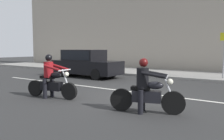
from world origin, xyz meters
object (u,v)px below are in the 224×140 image
street_sign_post (224,50)px  motorcycle_with_rider_black_leather (146,90)px  motorcycle_with_rider_crimson (51,80)px  parked_sedan_black (86,63)px

street_sign_post → motorcycle_with_rider_black_leather: bearing=-93.6°
motorcycle_with_rider_crimson → parked_sedan_black: 6.37m
motorcycle_with_rider_crimson → parked_sedan_black: bearing=120.1°
motorcycle_with_rider_crimson → street_sign_post: street_sign_post is taller
motorcycle_with_rider_crimson → motorcycle_with_rider_black_leather: bearing=3.1°
motorcycle_with_rider_black_leather → parked_sedan_black: parked_sedan_black is taller
parked_sedan_black → street_sign_post: bearing=22.7°
motorcycle_with_rider_black_leather → parked_sedan_black: bearing=142.6°
motorcycle_with_rider_black_leather → street_sign_post: bearing=86.4°
motorcycle_with_rider_crimson → street_sign_post: bearing=63.6°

